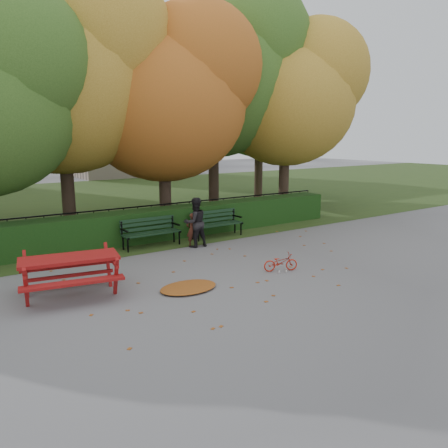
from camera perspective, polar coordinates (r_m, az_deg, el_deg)
ground at (r=11.24m, az=4.66°, el=-5.86°), size 90.00×90.00×0.00m
grass_strip at (r=23.56m, az=-17.33°, el=2.75°), size 90.00×90.00×0.00m
building_right at (r=39.31m, az=-12.67°, el=15.00°), size 9.00×6.00×12.00m
hedge at (r=14.78m, az=-6.36°, el=0.28°), size 13.00×0.90×1.00m
iron_fence at (r=15.47m, az=-7.76°, el=0.88°), size 14.00×0.04×1.02m
tree_b at (r=15.81m, az=-19.13°, el=18.32°), size 6.72×6.40×8.79m
tree_c at (r=16.26m, az=-6.54°, el=16.59°), size 6.30×6.00×8.00m
tree_d at (r=19.05m, az=0.06°, el=19.38°), size 7.14×6.80×9.58m
tree_e at (r=19.47m, az=9.32°, el=16.41°), size 6.09×5.80×8.16m
tree_g at (r=23.67m, az=5.71°, el=16.28°), size 6.30×6.00×8.55m
bench_left at (r=13.51m, az=-9.62°, el=-0.78°), size 1.80×0.57×0.88m
bench_right at (r=14.65m, az=-1.08°, el=0.33°), size 1.80×0.57×0.88m
picnic_table at (r=9.76m, az=-19.51°, el=-5.14°), size 2.24×1.93×0.97m
leaf_pile at (r=9.79m, az=-4.67°, el=-8.23°), size 1.46×1.12×0.09m
leaf_scatter at (r=11.47m, az=3.71°, el=-5.48°), size 9.00×5.70×0.01m
child at (r=13.37m, az=-4.18°, el=-0.77°), size 0.41×0.30×1.04m
adult at (r=13.27m, az=-3.79°, el=0.21°), size 0.77×0.61×1.52m
bicycle at (r=11.07m, az=7.40°, el=-4.97°), size 0.92×0.62×0.46m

